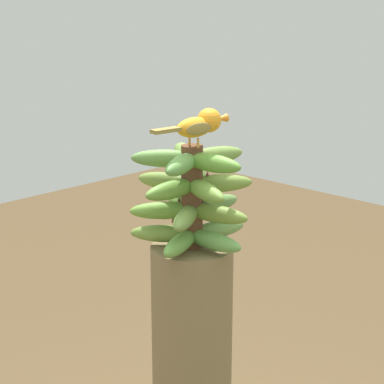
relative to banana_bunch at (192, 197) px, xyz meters
name	(u,v)px	position (x,y,z in m)	size (l,w,h in m)	color
banana_bunch	(192,197)	(0.00, 0.00, 0.00)	(0.28, 0.28, 0.23)	brown
perched_bird	(200,124)	(0.02, 0.01, 0.17)	(0.06, 0.20, 0.08)	#C68933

